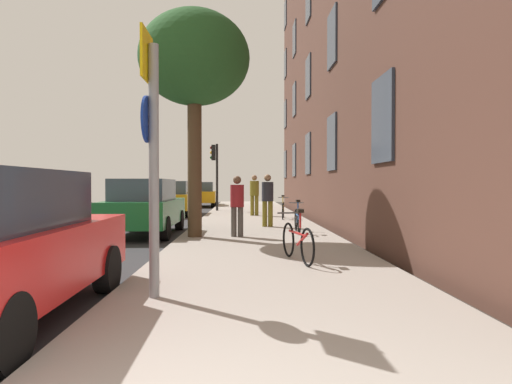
% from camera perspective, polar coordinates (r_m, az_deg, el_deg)
% --- Properties ---
extents(ground_plane, '(41.80, 41.80, 0.00)m').
position_cam_1_polar(ground_plane, '(17.13, -12.06, -4.01)').
color(ground_plane, '#332D28').
extents(road_asphalt, '(7.00, 38.00, 0.01)m').
position_cam_1_polar(road_asphalt, '(17.62, -18.81, -3.88)').
color(road_asphalt, '#2D2D30').
rests_on(road_asphalt, ground).
extents(sidewalk, '(4.20, 38.00, 0.12)m').
position_cam_1_polar(sidewalk, '(16.85, -0.24, -3.86)').
color(sidewalk, '#9E9389').
rests_on(sidewalk, ground).
extents(sign_post, '(0.16, 0.60, 3.19)m').
position_cam_1_polar(sign_post, '(5.54, -13.11, 5.92)').
color(sign_post, gray).
rests_on(sign_post, sidewalk).
extents(traffic_light, '(0.43, 0.24, 3.47)m').
position_cam_1_polar(traffic_light, '(23.48, -5.23, 3.46)').
color(traffic_light, black).
rests_on(traffic_light, sidewalk).
extents(tree_near, '(2.86, 2.86, 5.84)m').
position_cam_1_polar(tree_near, '(12.17, -7.83, 16.20)').
color(tree_near, '#4C3823').
rests_on(tree_near, sidewalk).
extents(bicycle_0, '(0.50, 1.66, 0.93)m').
position_cam_1_polar(bicycle_0, '(7.98, 5.29, -6.20)').
color(bicycle_0, black).
rests_on(bicycle_0, sidewalk).
extents(bicycle_1, '(0.42, 1.65, 0.93)m').
position_cam_1_polar(bicycle_1, '(12.71, 5.29, -3.53)').
color(bicycle_1, black).
rests_on(bicycle_1, sidewalk).
extents(bicycle_2, '(0.42, 1.59, 0.94)m').
position_cam_1_polar(bicycle_2, '(17.87, 3.45, -2.23)').
color(bicycle_2, black).
rests_on(bicycle_2, sidewalk).
extents(pedestrian_0, '(0.43, 0.43, 1.58)m').
position_cam_1_polar(pedestrian_0, '(11.67, -2.41, -1.27)').
color(pedestrian_0, '#4C4742').
rests_on(pedestrian_0, sidewalk).
extents(pedestrian_1, '(0.49, 0.49, 1.68)m').
position_cam_1_polar(pedestrian_1, '(14.43, 1.48, -0.61)').
color(pedestrian_1, olive).
rests_on(pedestrian_1, sidewalk).
extents(pedestrian_2, '(0.45, 0.45, 1.77)m').
position_cam_1_polar(pedestrian_2, '(19.60, -0.20, -0.05)').
color(pedestrian_2, olive).
rests_on(pedestrian_2, sidewalk).
extents(car_1, '(1.81, 4.21, 1.62)m').
position_cam_1_polar(car_1, '(13.38, -13.92, -1.79)').
color(car_1, '#19662D').
rests_on(car_1, road_asphalt).
extents(car_2, '(1.86, 4.24, 1.62)m').
position_cam_1_polar(car_2, '(21.65, -10.45, -0.73)').
color(car_2, orange).
rests_on(car_2, road_asphalt).
extents(car_3, '(2.05, 4.36, 1.62)m').
position_cam_1_polar(car_3, '(29.86, -6.96, -0.26)').
color(car_3, orange).
rests_on(car_3, road_asphalt).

